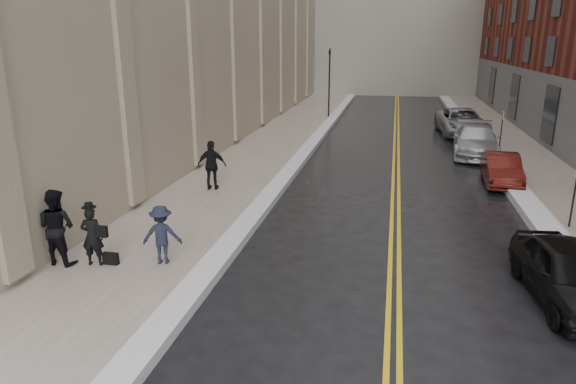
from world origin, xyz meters
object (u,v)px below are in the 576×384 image
at_px(car_silver_near, 476,141).
at_px(car_silver_far, 462,122).
at_px(car_maroon, 502,169).
at_px(pedestrian_c, 212,165).
at_px(pedestrian_a, 57,227).
at_px(pedestrian_b, 162,235).
at_px(car_black, 568,273).
at_px(pedestrian_main, 92,236).

bearing_deg(car_silver_near, car_silver_far, 95.39).
bearing_deg(car_maroon, pedestrian_c, -159.40).
distance_m(car_maroon, pedestrian_a, 17.12).
bearing_deg(pedestrian_c, pedestrian_a, 71.64).
relative_size(car_silver_far, pedestrian_b, 3.71).
xyz_separation_m(car_silver_far, pedestrian_b, (-10.06, -22.39, 0.12)).
xyz_separation_m(car_silver_near, pedestrian_b, (-10.06, -16.17, 0.17)).
bearing_deg(car_silver_near, pedestrian_c, -134.76).
bearing_deg(pedestrian_c, car_maroon, -168.43).
height_order(pedestrian_b, pedestrian_c, pedestrian_c).
xyz_separation_m(car_black, car_silver_far, (0.14, 22.21, 0.12)).
height_order(car_silver_near, pedestrian_c, pedestrian_c).
xyz_separation_m(car_maroon, pedestrian_c, (-11.41, -3.68, 0.48)).
distance_m(car_silver_near, pedestrian_c, 14.50).
distance_m(car_silver_near, pedestrian_a, 21.03).
relative_size(car_silver_near, pedestrian_c, 2.76).
relative_size(pedestrian_a, pedestrian_c, 1.05).
height_order(car_maroon, pedestrian_b, pedestrian_b).
relative_size(car_maroon, pedestrian_b, 2.43).
bearing_deg(pedestrian_c, pedestrian_main, 78.73).
distance_m(car_silver_near, pedestrian_b, 19.05).
bearing_deg(pedestrian_a, pedestrian_b, -162.21).
relative_size(car_black, pedestrian_main, 2.60).
distance_m(car_silver_near, car_silver_far, 6.22).
distance_m(car_black, pedestrian_b, 9.92).
distance_m(pedestrian_a, pedestrian_c, 7.62).
distance_m(car_silver_far, pedestrian_a, 26.25).
bearing_deg(pedestrian_main, pedestrian_a, -5.64).
bearing_deg(car_maroon, car_silver_near, 95.56).
bearing_deg(pedestrian_c, pedestrian_b, 92.55).
xyz_separation_m(car_maroon, car_silver_far, (-0.28, 11.83, 0.18)).
height_order(pedestrian_main, pedestrian_c, pedestrian_c).
bearing_deg(car_black, car_maroon, 81.77).
distance_m(car_maroon, car_silver_far, 11.83).
relative_size(car_black, car_maroon, 1.07).
relative_size(car_maroon, car_silver_far, 0.65).
distance_m(car_black, pedestrian_c, 12.88).
bearing_deg(car_silver_near, car_maroon, -81.78).
relative_size(car_maroon, pedestrian_main, 2.43).
xyz_separation_m(car_black, pedestrian_c, (-10.99, 6.70, 0.42)).
height_order(car_silver_near, pedestrian_main, pedestrian_main).
relative_size(car_black, pedestrian_a, 2.03).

